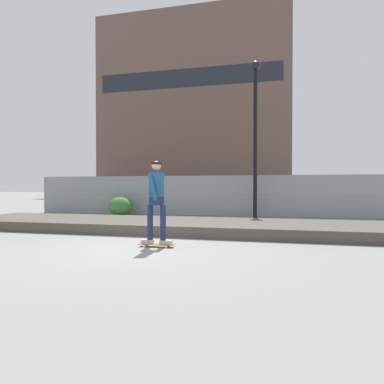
{
  "coord_description": "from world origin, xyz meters",
  "views": [
    {
      "loc": [
        3.04,
        -6.98,
        1.37
      ],
      "look_at": [
        0.21,
        4.56,
        1.16
      ],
      "focal_mm": 31.9,
      "sensor_mm": 36.0,
      "label": 1
    }
  ],
  "objects_px": {
    "street_lamp": "(255,121)",
    "parked_car_mid": "(230,196)",
    "skateboard": "(157,244)",
    "parked_car_near": "(131,196)",
    "skater": "(156,196)",
    "shrub_left": "(120,206)"
  },
  "relations": [
    {
      "from": "street_lamp",
      "to": "parked_car_mid",
      "type": "height_order",
      "value": "street_lamp"
    },
    {
      "from": "skateboard",
      "to": "parked_car_near",
      "type": "distance_m",
      "value": 11.93
    },
    {
      "from": "skateboard",
      "to": "skater",
      "type": "distance_m",
      "value": 1.08
    },
    {
      "from": "skater",
      "to": "parked_car_mid",
      "type": "xyz_separation_m",
      "value": [
        0.28,
        10.74,
        -0.3
      ]
    },
    {
      "from": "parked_car_mid",
      "to": "parked_car_near",
      "type": "bearing_deg",
      "value": -178.89
    },
    {
      "from": "skater",
      "to": "shrub_left",
      "type": "distance_m",
      "value": 8.55
    },
    {
      "from": "street_lamp",
      "to": "parked_car_mid",
      "type": "relative_size",
      "value": 1.45
    },
    {
      "from": "skater",
      "to": "parked_car_mid",
      "type": "distance_m",
      "value": 10.75
    },
    {
      "from": "skateboard",
      "to": "skater",
      "type": "height_order",
      "value": "skater"
    },
    {
      "from": "parked_car_near",
      "to": "parked_car_mid",
      "type": "relative_size",
      "value": 0.98
    },
    {
      "from": "shrub_left",
      "to": "parked_car_near",
      "type": "bearing_deg",
      "value": 105.61
    },
    {
      "from": "skater",
      "to": "parked_car_near",
      "type": "xyz_separation_m",
      "value": [
        -5.35,
        10.63,
        -0.3
      ]
    },
    {
      "from": "parked_car_near",
      "to": "parked_car_mid",
      "type": "distance_m",
      "value": 5.63
    },
    {
      "from": "street_lamp",
      "to": "parked_car_near",
      "type": "height_order",
      "value": "street_lamp"
    },
    {
      "from": "parked_car_mid",
      "to": "shrub_left",
      "type": "relative_size",
      "value": 4.07
    },
    {
      "from": "parked_car_near",
      "to": "parked_car_mid",
      "type": "bearing_deg",
      "value": 1.11
    },
    {
      "from": "skater",
      "to": "shrub_left",
      "type": "height_order",
      "value": "skater"
    },
    {
      "from": "parked_car_near",
      "to": "shrub_left",
      "type": "bearing_deg",
      "value": -74.39
    },
    {
      "from": "parked_car_near",
      "to": "shrub_left",
      "type": "distance_m",
      "value": 3.5
    },
    {
      "from": "street_lamp",
      "to": "shrub_left",
      "type": "relative_size",
      "value": 5.89
    },
    {
      "from": "street_lamp",
      "to": "shrub_left",
      "type": "distance_m",
      "value": 7.19
    },
    {
      "from": "skater",
      "to": "shrub_left",
      "type": "relative_size",
      "value": 1.68
    }
  ]
}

